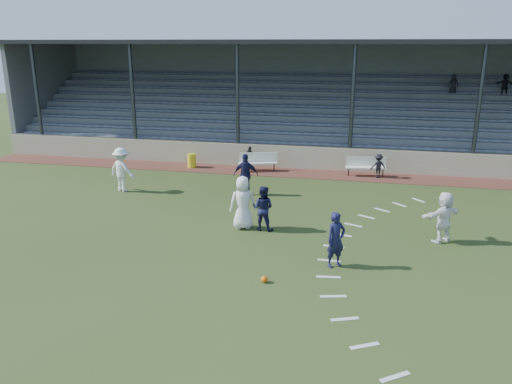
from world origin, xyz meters
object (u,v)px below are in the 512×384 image
(bench_left, at_px, (258,160))
(bench_right, at_px, (366,165))
(football, at_px, (264,279))
(player_white_lead, at_px, (243,203))
(trash_bin, at_px, (192,160))
(player_navy_lead, at_px, (336,240))

(bench_left, distance_m, bench_right, 5.50)
(football, bearing_deg, bench_right, 77.93)
(bench_left, bearing_deg, player_white_lead, -99.49)
(bench_left, bearing_deg, football, -94.95)
(trash_bin, relative_size, player_white_lead, 0.38)
(bench_right, xyz_separation_m, player_white_lead, (-4.29, -8.49, 0.38))
(trash_bin, xyz_separation_m, player_white_lead, (4.87, -8.33, 0.58))
(trash_bin, height_order, player_navy_lead, player_navy_lead)
(trash_bin, height_order, player_white_lead, player_white_lead)
(bench_right, bearing_deg, bench_left, 173.96)
(football, relative_size, player_white_lead, 0.10)
(bench_left, distance_m, player_navy_lead, 11.87)
(player_white_lead, bearing_deg, player_navy_lead, 123.38)
(bench_left, relative_size, football, 10.44)
(trash_bin, distance_m, player_navy_lead, 13.71)
(bench_left, distance_m, football, 12.72)
(football, bearing_deg, player_navy_lead, 38.89)
(bench_right, relative_size, trash_bin, 2.78)
(bench_left, bearing_deg, player_navy_lead, -84.57)
(bench_right, height_order, player_navy_lead, player_navy_lead)
(bench_left, height_order, player_navy_lead, player_navy_lead)
(bench_right, bearing_deg, football, -109.59)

